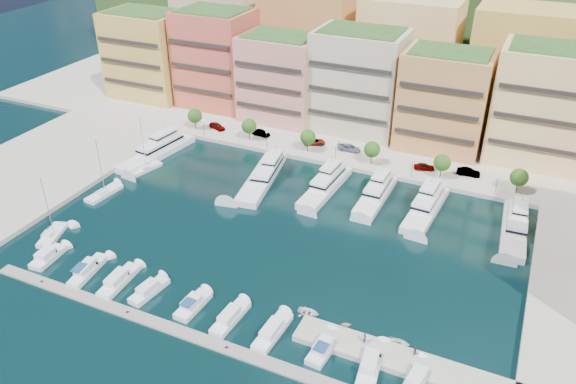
% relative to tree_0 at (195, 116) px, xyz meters
% --- Properties ---
extents(ground, '(400.00, 400.00, 0.00)m').
position_rel_tree_0_xyz_m(ground, '(40.00, -33.50, -4.74)').
color(ground, black).
rests_on(ground, ground).
extents(north_quay, '(220.00, 64.00, 2.00)m').
position_rel_tree_0_xyz_m(north_quay, '(40.00, 28.50, -4.74)').
color(north_quay, '#9E998E').
rests_on(north_quay, ground).
extents(west_quay, '(34.00, 76.00, 2.00)m').
position_rel_tree_0_xyz_m(west_quay, '(-22.00, -41.50, -4.74)').
color(west_quay, '#9E998E').
rests_on(west_quay, ground).
extents(hillside, '(240.00, 40.00, 58.00)m').
position_rel_tree_0_xyz_m(hillside, '(40.00, 76.50, -4.74)').
color(hillside, '#233E19').
rests_on(hillside, ground).
extents(south_pontoon, '(72.00, 2.20, 0.35)m').
position_rel_tree_0_xyz_m(south_pontoon, '(37.00, -63.50, -4.74)').
color(south_pontoon, gray).
rests_on(south_pontoon, ground).
extents(finger_pier, '(32.00, 5.00, 2.00)m').
position_rel_tree_0_xyz_m(finger_pier, '(70.00, -55.50, -4.74)').
color(finger_pier, '#9E998E').
rests_on(finger_pier, ground).
extents(apartment_0, '(22.00, 16.50, 24.80)m').
position_rel_tree_0_xyz_m(apartment_0, '(-26.00, 16.49, 8.57)').
color(apartment_0, '#DFAE51').
rests_on(apartment_0, north_quay).
extents(apartment_1, '(20.00, 16.50, 26.80)m').
position_rel_tree_0_xyz_m(apartment_1, '(-4.00, 18.49, 9.57)').
color(apartment_1, '#C05540').
rests_on(apartment_1, north_quay).
extents(apartment_2, '(20.00, 15.50, 22.80)m').
position_rel_tree_0_xyz_m(apartment_2, '(17.00, 16.49, 7.57)').
color(apartment_2, tan).
rests_on(apartment_2, north_quay).
extents(apartment_3, '(22.00, 16.50, 25.80)m').
position_rel_tree_0_xyz_m(apartment_3, '(38.00, 18.49, 9.07)').
color(apartment_3, beige).
rests_on(apartment_3, north_quay).
extents(apartment_4, '(20.00, 15.50, 23.80)m').
position_rel_tree_0_xyz_m(apartment_4, '(60.00, 16.49, 8.07)').
color(apartment_4, '#BF7247').
rests_on(apartment_4, north_quay).
extents(apartment_5, '(22.00, 16.50, 26.80)m').
position_rel_tree_0_xyz_m(apartment_5, '(82.00, 18.49, 9.57)').
color(apartment_5, '#F0C47F').
rests_on(apartment_5, north_quay).
extents(backblock_0, '(26.00, 18.00, 30.00)m').
position_rel_tree_0_xyz_m(backblock_0, '(-15.00, 40.50, 11.26)').
color(backblock_0, beige).
rests_on(backblock_0, north_quay).
extents(backblock_1, '(26.00, 18.00, 30.00)m').
position_rel_tree_0_xyz_m(backblock_1, '(15.00, 40.50, 11.26)').
color(backblock_1, '#BF7247').
rests_on(backblock_1, north_quay).
extents(backblock_2, '(26.00, 18.00, 30.00)m').
position_rel_tree_0_xyz_m(backblock_2, '(45.00, 40.50, 11.26)').
color(backblock_2, '#F0C47F').
rests_on(backblock_2, north_quay).
extents(backblock_3, '(26.00, 18.00, 30.00)m').
position_rel_tree_0_xyz_m(backblock_3, '(75.00, 40.50, 11.26)').
color(backblock_3, '#DFAE51').
rests_on(backblock_3, north_quay).
extents(tree_0, '(3.80, 3.80, 5.65)m').
position_rel_tree_0_xyz_m(tree_0, '(0.00, 0.00, 0.00)').
color(tree_0, '#473323').
rests_on(tree_0, north_quay).
extents(tree_1, '(3.80, 3.80, 5.65)m').
position_rel_tree_0_xyz_m(tree_1, '(16.00, 0.00, 0.00)').
color(tree_1, '#473323').
rests_on(tree_1, north_quay).
extents(tree_2, '(3.80, 3.80, 5.65)m').
position_rel_tree_0_xyz_m(tree_2, '(32.00, 0.00, 0.00)').
color(tree_2, '#473323').
rests_on(tree_2, north_quay).
extents(tree_3, '(3.80, 3.80, 5.65)m').
position_rel_tree_0_xyz_m(tree_3, '(48.00, 0.00, 0.00)').
color(tree_3, '#473323').
rests_on(tree_3, north_quay).
extents(tree_4, '(3.80, 3.80, 5.65)m').
position_rel_tree_0_xyz_m(tree_4, '(64.00, 0.00, 0.00)').
color(tree_4, '#473323').
rests_on(tree_4, north_quay).
extents(tree_5, '(3.80, 3.80, 5.65)m').
position_rel_tree_0_xyz_m(tree_5, '(80.00, 0.00, 0.00)').
color(tree_5, '#473323').
rests_on(tree_5, north_quay).
extents(lamppost_0, '(0.30, 0.30, 4.20)m').
position_rel_tree_0_xyz_m(lamppost_0, '(4.00, -2.30, -0.92)').
color(lamppost_0, black).
rests_on(lamppost_0, north_quay).
extents(lamppost_1, '(0.30, 0.30, 4.20)m').
position_rel_tree_0_xyz_m(lamppost_1, '(22.00, -2.30, -0.92)').
color(lamppost_1, black).
rests_on(lamppost_1, north_quay).
extents(lamppost_2, '(0.30, 0.30, 4.20)m').
position_rel_tree_0_xyz_m(lamppost_2, '(40.00, -2.30, -0.92)').
color(lamppost_2, black).
rests_on(lamppost_2, north_quay).
extents(lamppost_3, '(0.30, 0.30, 4.20)m').
position_rel_tree_0_xyz_m(lamppost_3, '(58.00, -2.30, -0.92)').
color(lamppost_3, black).
rests_on(lamppost_3, north_quay).
extents(lamppost_4, '(0.30, 0.30, 4.20)m').
position_rel_tree_0_xyz_m(lamppost_4, '(76.00, -2.30, -0.92)').
color(lamppost_4, black).
rests_on(lamppost_4, north_quay).
extents(yacht_0, '(7.87, 23.41, 7.30)m').
position_rel_tree_0_xyz_m(yacht_0, '(-1.06, -15.03, -3.53)').
color(yacht_0, white).
rests_on(yacht_0, ground).
extents(yacht_2, '(8.86, 24.24, 7.30)m').
position_rel_tree_0_xyz_m(yacht_2, '(27.77, -15.38, -3.53)').
color(yacht_2, white).
rests_on(yacht_2, ground).
extents(yacht_3, '(5.58, 20.11, 7.30)m').
position_rel_tree_0_xyz_m(yacht_3, '(42.18, -13.61, -3.53)').
color(yacht_3, white).
rests_on(yacht_3, ground).
extents(yacht_4, '(4.71, 17.94, 7.30)m').
position_rel_tree_0_xyz_m(yacht_4, '(53.16, -12.74, -3.65)').
color(yacht_4, white).
rests_on(yacht_4, ground).
extents(yacht_5, '(6.01, 19.75, 7.30)m').
position_rel_tree_0_xyz_m(yacht_5, '(64.01, -13.42, -3.53)').
color(yacht_5, white).
rests_on(yacht_5, ground).
extents(yacht_6, '(5.67, 20.33, 7.30)m').
position_rel_tree_0_xyz_m(yacht_6, '(81.10, -13.71, -3.53)').
color(yacht_6, white).
rests_on(yacht_6, ground).
extents(cruiser_0, '(3.48, 7.39, 2.55)m').
position_rel_tree_0_xyz_m(cruiser_0, '(6.01, -58.08, -4.20)').
color(cruiser_0, white).
rests_on(cruiser_0, ground).
extents(cruiser_1, '(3.62, 9.29, 2.66)m').
position_rel_tree_0_xyz_m(cruiser_1, '(15.22, -58.12, -4.17)').
color(cruiser_1, white).
rests_on(cruiser_1, ground).
extents(cruiser_2, '(3.23, 9.26, 2.55)m').
position_rel_tree_0_xyz_m(cruiser_2, '(21.94, -58.10, -4.20)').
color(cruiser_2, white).
rests_on(cruiser_2, ground).
extents(cruiser_3, '(3.34, 7.76, 2.55)m').
position_rel_tree_0_xyz_m(cruiser_3, '(28.13, -58.08, -4.20)').
color(cruiser_3, white).
rests_on(cruiser_3, ground).
extents(cruiser_4, '(2.94, 7.31, 2.66)m').
position_rel_tree_0_xyz_m(cruiser_4, '(36.67, -58.10, -4.17)').
color(cruiser_4, white).
rests_on(cruiser_4, ground).
extents(cruiser_5, '(2.91, 8.49, 2.55)m').
position_rel_tree_0_xyz_m(cruiser_5, '(43.54, -58.09, -4.20)').
color(cruiser_5, white).
rests_on(cruiser_5, ground).
extents(cruiser_6, '(3.03, 8.89, 2.55)m').
position_rel_tree_0_xyz_m(cruiser_6, '(50.80, -58.10, -4.20)').
color(cruiser_6, white).
rests_on(cruiser_6, ground).
extents(cruiser_7, '(3.15, 7.26, 2.66)m').
position_rel_tree_0_xyz_m(cruiser_7, '(59.02, -58.09, -4.17)').
color(cruiser_7, white).
rests_on(cruiser_7, ground).
extents(cruiser_8, '(3.68, 8.91, 2.55)m').
position_rel_tree_0_xyz_m(cruiser_8, '(66.15, -58.09, -4.20)').
color(cruiser_8, white).
rests_on(cruiser_8, ground).
extents(cruiser_9, '(3.29, 7.54, 2.55)m').
position_rel_tree_0_xyz_m(cruiser_9, '(72.66, -58.08, -4.20)').
color(cruiser_9, white).
rests_on(cruiser_9, ground).
extents(sailboat_2, '(4.59, 8.10, 13.20)m').
position_rel_tree_0_xyz_m(sailboat_2, '(0.85, -22.82, -4.42)').
color(sailboat_2, white).
rests_on(sailboat_2, ground).
extents(sailboat_1, '(3.62, 8.96, 13.20)m').
position_rel_tree_0_xyz_m(sailboat_1, '(-0.25, -35.91, -4.43)').
color(sailboat_1, white).
rests_on(sailboat_1, ground).
extents(sailboat_0, '(5.33, 8.44, 13.20)m').
position_rel_tree_0_xyz_m(sailboat_0, '(1.42, -52.42, -4.43)').
color(sailboat_0, white).
rests_on(sailboat_0, ground).
extents(tender_1, '(1.96, 1.83, 0.83)m').
position_rel_tree_0_xyz_m(tender_1, '(60.29, -51.79, -4.33)').
color(tender_1, beige).
rests_on(tender_1, ground).
extents(tender_0, '(3.63, 2.65, 0.74)m').
position_rel_tree_0_xyz_m(tender_0, '(54.01, -51.66, -4.38)').
color(tender_0, white).
rests_on(tender_0, ground).
extents(tender_2, '(4.01, 3.12, 0.76)m').
position_rel_tree_0_xyz_m(tender_2, '(68.48, -52.27, -4.36)').
color(tender_2, silver).
rests_on(tender_2, ground).
extents(car_0, '(5.28, 3.53, 1.67)m').
position_rel_tree_0_xyz_m(car_0, '(5.14, 2.31, -2.91)').
color(car_0, gray).
rests_on(car_0, north_quay).
extents(car_1, '(4.91, 2.13, 1.57)m').
position_rel_tree_0_xyz_m(car_1, '(17.63, 3.22, -2.96)').
color(car_1, gray).
rests_on(car_1, north_quay).
extents(car_2, '(6.02, 4.48, 1.52)m').
position_rel_tree_0_xyz_m(car_2, '(31.98, 4.28, -2.98)').
color(car_2, gray).
rests_on(car_2, north_quay).
extents(car_3, '(5.67, 2.44, 1.63)m').
position_rel_tree_0_xyz_m(car_3, '(41.08, 4.48, -2.93)').
color(car_3, gray).
rests_on(car_3, north_quay).
extents(car_4, '(5.00, 3.17, 1.58)m').
position_rel_tree_0_xyz_m(car_4, '(59.85, 2.34, -2.95)').
color(car_4, gray).
rests_on(car_4, north_quay).
extents(car_5, '(5.24, 2.13, 1.69)m').
position_rel_tree_0_xyz_m(car_5, '(69.48, 3.75, -2.90)').
color(car_5, gray).
rests_on(car_5, north_quay).
extents(person_0, '(0.54, 0.73, 1.82)m').
position_rel_tree_0_xyz_m(person_0, '(64.20, -54.88, -2.83)').
color(person_0, '#25264A').
rests_on(person_0, finger_pier).
extents(person_1, '(0.94, 0.94, 1.54)m').
position_rel_tree_0_xyz_m(person_1, '(71.28, -54.14, -2.97)').
color(person_1, '#462E2A').
rests_on(person_1, finger_pier).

